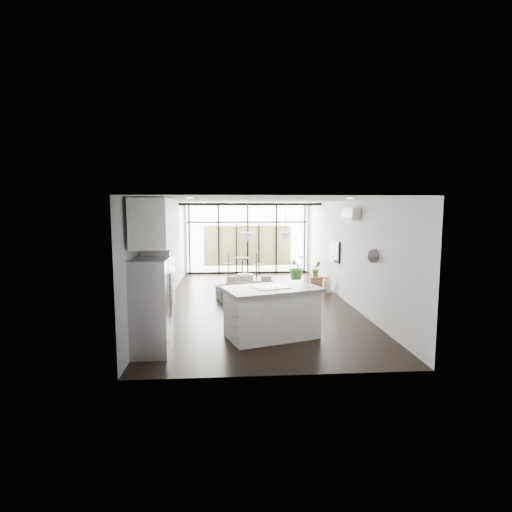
{
  "coord_description": "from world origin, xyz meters",
  "views": [
    {
      "loc": [
        -0.82,
        -10.94,
        2.61
      ],
      "look_at": [
        0.0,
        0.3,
        1.25
      ],
      "focal_mm": 28.0,
      "sensor_mm": 36.0,
      "label": 1
    }
  ],
  "objects": [
    {
      "name": "console_bench",
      "position": [
        -0.35,
        0.49,
        0.22
      ],
      "size": [
        1.42,
        0.5,
        0.45
      ],
      "primitive_type": "cube",
      "rotation": [
        0.0,
        0.0,
        0.11
      ],
      "color": "brown",
      "rests_on": "floor"
    },
    {
      "name": "island",
      "position": [
        0.07,
        -3.11,
        0.51
      ],
      "size": [
        2.12,
        1.63,
        1.02
      ],
      "primitive_type": "cube",
      "rotation": [
        0.0,
        0.0,
        0.31
      ],
      "color": "white",
      "rests_on": "floor"
    },
    {
      "name": "pendant_left",
      "position": [
        -0.4,
        -2.65,
        2.02
      ],
      "size": [
        0.26,
        0.26,
        0.18
      ],
      "primitive_type": "cone",
      "color": "white",
      "rests_on": "ceiling"
    },
    {
      "name": "pendant_right",
      "position": [
        0.4,
        -2.65,
        2.02
      ],
      "size": [
        0.26,
        0.26,
        0.18
      ],
      "primitive_type": "cone",
      "color": "white",
      "rests_on": "ceiling"
    },
    {
      "name": "appliance_column",
      "position": [
        -2.19,
        -3.05,
        1.09
      ],
      "size": [
        0.56,
        0.59,
        2.17
      ],
      "primitive_type": "cube",
      "color": "white",
      "rests_on": "floor"
    },
    {
      "name": "ac_unit",
      "position": [
        2.38,
        -0.8,
        2.45
      ],
      "size": [
        0.22,
        0.9,
        0.3
      ],
      "primitive_type": "cube",
      "color": "silver",
      "rests_on": "wall_right"
    },
    {
      "name": "neighbour_building",
      "position": [
        0.0,
        4.95,
        1.1
      ],
      "size": [
        3.5,
        0.02,
        1.6
      ],
      "primitive_type": "cube",
      "color": "beige",
      "rests_on": "ground"
    },
    {
      "name": "milk_can",
      "position": [
        2.25,
        1.01,
        0.25
      ],
      "size": [
        0.28,
        0.28,
        0.51
      ],
      "primitive_type": "cylinder",
      "rotation": [
        0.0,
        0.0,
        -0.11
      ],
      "color": "silver",
      "rests_on": "floor"
    },
    {
      "name": "cooktop",
      "position": [
        0.07,
        -3.11,
        1.03
      ],
      "size": [
        0.76,
        0.62,
        0.01
      ],
      "primitive_type": "cube",
      "rotation": [
        0.0,
        0.0,
        0.31
      ],
      "color": "black",
      "rests_on": "island"
    },
    {
      "name": "upper_cabinets",
      "position": [
        -2.12,
        -3.5,
        2.35
      ],
      "size": [
        0.62,
        1.75,
        0.86
      ],
      "primitive_type": "cube",
      "color": "white",
      "rests_on": "wall_left"
    },
    {
      "name": "wall_front",
      "position": [
        0.0,
        -5.0,
        1.4
      ],
      "size": [
        5.0,
        0.02,
        2.8
      ],
      "primitive_type": "cube",
      "color": "silver",
      "rests_on": "ground"
    },
    {
      "name": "wall_back",
      "position": [
        0.0,
        5.0,
        1.4
      ],
      "size": [
        5.0,
        0.02,
        2.8
      ],
      "primitive_type": "cube",
      "color": "silver",
      "rests_on": "ground"
    },
    {
      "name": "plant_tall",
      "position": [
        1.74,
        3.43,
        0.35
      ],
      "size": [
        1.09,
        1.14,
        0.7
      ],
      "primitive_type": "imported",
      "rotation": [
        0.0,
        0.0,
        0.41
      ],
      "color": "#326226",
      "rests_on": "floor"
    },
    {
      "name": "sofa",
      "position": [
        -0.23,
        0.5,
        0.35
      ],
      "size": [
        1.85,
        0.91,
        0.7
      ],
      "primitive_type": "imported",
      "rotation": [
        0.0,
        0.0,
        3.37
      ],
      "color": "#515154",
      "rests_on": "floor"
    },
    {
      "name": "ceiling",
      "position": [
        0.0,
        0.0,
        2.8
      ],
      "size": [
        5.0,
        10.0,
        0.0
      ],
      "primitive_type": "cube",
      "color": "white",
      "rests_on": "ground"
    },
    {
      "name": "bistro_set",
      "position": [
        -0.24,
        4.25,
        0.35
      ],
      "size": [
        1.55,
        0.89,
        0.7
      ],
      "primitive_type": "cube",
      "rotation": [
        0.0,
        0.0,
        -0.22
      ],
      "color": "black",
      "rests_on": "floor"
    },
    {
      "name": "tv",
      "position": [
        2.46,
        1.0,
        1.3
      ],
      "size": [
        0.05,
        1.1,
        0.65
      ],
      "primitive_type": "cube",
      "color": "black",
      "rests_on": "wall_right"
    },
    {
      "name": "glazing",
      "position": [
        0.0,
        4.88,
        1.4
      ],
      "size": [
        5.0,
        0.2,
        2.8
      ],
      "primitive_type": "cube",
      "color": "black",
      "rests_on": "ground"
    },
    {
      "name": "fridge",
      "position": [
        -2.2,
        -3.85,
        0.86
      ],
      "size": [
        0.67,
        0.83,
        1.72
      ],
      "primitive_type": "cube",
      "color": "#98999D",
      "rests_on": "floor"
    },
    {
      "name": "pouf",
      "position": [
        -0.23,
        2.04,
        0.22
      ],
      "size": [
        0.63,
        0.63,
        0.43
      ],
      "primitive_type": "cylinder",
      "rotation": [
        0.0,
        0.0,
        -0.19
      ],
      "color": "beige",
      "rests_on": "floor"
    },
    {
      "name": "floor",
      "position": [
        0.0,
        0.0,
        0.0
      ],
      "size": [
        5.0,
        10.0,
        0.0
      ],
      "primitive_type": "cube",
      "color": "black",
      "rests_on": "ground"
    },
    {
      "name": "wall_left",
      "position": [
        -2.5,
        0.0,
        1.4
      ],
      "size": [
        0.02,
        10.0,
        2.8
      ],
      "primitive_type": "cube",
      "color": "silver",
      "rests_on": "ground"
    },
    {
      "name": "skylight",
      "position": [
        0.0,
        4.0,
        2.77
      ],
      "size": [
        4.7,
        1.9,
        0.06
      ],
      "primitive_type": "cube",
      "color": "white",
      "rests_on": "ceiling"
    },
    {
      "name": "crate",
      "position": [
        2.14,
        1.98,
        0.17
      ],
      "size": [
        0.45,
        0.45,
        0.34
      ],
      "primitive_type": "cube",
      "rotation": [
        0.0,
        0.0,
        0.02
      ],
      "color": "brown",
      "rests_on": "floor"
    },
    {
      "name": "wall_right",
      "position": [
        2.5,
        0.0,
        1.4
      ],
      "size": [
        0.02,
        10.0,
        2.8
      ],
      "primitive_type": "cube",
      "color": "silver",
      "rests_on": "ground"
    },
    {
      "name": "plant_crate",
      "position": [
        2.14,
        1.98,
        0.45
      ],
      "size": [
        0.36,
        0.56,
        0.24
      ],
      "primitive_type": "imported",
      "rotation": [
        0.0,
        0.0,
        0.12
      ],
      "color": "#326226",
      "rests_on": "crate"
    },
    {
      "name": "framed_art",
      "position": [
        -2.47,
        -0.5,
        1.55
      ],
      "size": [
        0.04,
        0.7,
        0.9
      ],
      "primitive_type": "cube",
      "color": "black",
      "rests_on": "wall_left"
    }
  ]
}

